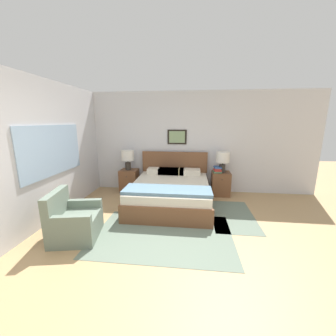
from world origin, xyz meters
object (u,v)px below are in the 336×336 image
nightstand_near_window (129,181)px  table_lamp_near_window (128,157)px  bed (171,192)px  nightstand_by_door (221,184)px  armchair (74,222)px  table_lamp_by_door (223,159)px

nightstand_near_window → table_lamp_near_window: 0.65m
bed → nightstand_by_door: size_ratio=3.38×
nightstand_by_door → nightstand_near_window: bearing=180.0°
armchair → nightstand_by_door: size_ratio=1.44×
armchair → table_lamp_by_door: 3.55m
table_lamp_near_window → armchair: bearing=-95.3°
bed → nightstand_by_door: 1.42m
table_lamp_near_window → table_lamp_by_door: (2.42, 0.00, 0.00)m
table_lamp_by_door → bed: bearing=-148.5°
table_lamp_by_door → table_lamp_near_window: bearing=180.0°
armchair → nightstand_near_window: bearing=163.4°
armchair → nightstand_near_window: size_ratio=1.44×
bed → nightstand_near_window: bearing=147.4°
armchair → table_lamp_near_window: (0.21, 2.29, 0.68)m
bed → armchair: bearing=-132.6°
table_lamp_by_door → nightstand_near_window: bearing=179.5°
armchair → nightstand_near_window: (0.22, 2.31, 0.03)m
nightstand_near_window → nightstand_by_door: size_ratio=1.00×
armchair → nightstand_by_door: armchair is taller
bed → nightstand_near_window: 1.42m
nightstand_by_door → table_lamp_by_door: 0.65m
bed → table_lamp_near_window: table_lamp_near_window is taller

